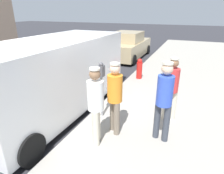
{
  "coord_description": "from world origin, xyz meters",
  "views": [
    {
      "loc": [
        3.44,
        -4.22,
        2.89
      ],
      "look_at": [
        1.65,
        0.04,
        1.05
      ],
      "focal_mm": 31.06,
      "sensor_mm": 36.0,
      "label": 1
    }
  ],
  "objects_px": {
    "pedestrian_in_orange": "(115,94)",
    "parked_van": "(56,74)",
    "parking_meter_near": "(101,81)",
    "pedestrian_in_red": "(171,86)",
    "parked_sedan_ahead": "(128,46)",
    "pedestrian_in_white": "(96,102)",
    "fire_hydrant": "(139,69)",
    "pedestrian_in_blue": "(164,97)"
  },
  "relations": [
    {
      "from": "pedestrian_in_white",
      "to": "parked_van",
      "type": "relative_size",
      "value": 0.33
    },
    {
      "from": "parked_van",
      "to": "parked_sedan_ahead",
      "type": "relative_size",
      "value": 1.19
    },
    {
      "from": "pedestrian_in_blue",
      "to": "pedestrian_in_red",
      "type": "relative_size",
      "value": 1.07
    },
    {
      "from": "parking_meter_near",
      "to": "parked_sedan_ahead",
      "type": "xyz_separation_m",
      "value": [
        -1.76,
        7.55,
        -0.43
      ]
    },
    {
      "from": "parked_sedan_ahead",
      "to": "fire_hydrant",
      "type": "bearing_deg",
      "value": -65.48
    },
    {
      "from": "pedestrian_in_orange",
      "to": "parked_van",
      "type": "distance_m",
      "value": 2.2
    },
    {
      "from": "pedestrian_in_orange",
      "to": "parked_sedan_ahead",
      "type": "xyz_separation_m",
      "value": [
        -2.37,
        8.12,
        -0.38
      ]
    },
    {
      "from": "pedestrian_in_blue",
      "to": "pedestrian_in_white",
      "type": "bearing_deg",
      "value": -152.62
    },
    {
      "from": "pedestrian_in_orange",
      "to": "fire_hydrant",
      "type": "relative_size",
      "value": 1.99
    },
    {
      "from": "parked_sedan_ahead",
      "to": "fire_hydrant",
      "type": "relative_size",
      "value": 5.14
    },
    {
      "from": "pedestrian_in_white",
      "to": "pedestrian_in_orange",
      "type": "height_order",
      "value": "pedestrian_in_white"
    },
    {
      "from": "parked_sedan_ahead",
      "to": "fire_hydrant",
      "type": "distance_m",
      "value": 4.48
    },
    {
      "from": "pedestrian_in_white",
      "to": "pedestrian_in_blue",
      "type": "distance_m",
      "value": 1.44
    },
    {
      "from": "pedestrian_in_white",
      "to": "pedestrian_in_orange",
      "type": "distance_m",
      "value": 0.56
    },
    {
      "from": "pedestrian_in_orange",
      "to": "pedestrian_in_red",
      "type": "distance_m",
      "value": 1.57
    },
    {
      "from": "pedestrian_in_orange",
      "to": "parked_van",
      "type": "height_order",
      "value": "parked_van"
    },
    {
      "from": "parking_meter_near",
      "to": "parked_van",
      "type": "relative_size",
      "value": 0.29
    },
    {
      "from": "pedestrian_in_white",
      "to": "parking_meter_near",
      "type": "bearing_deg",
      "value": 109.91
    },
    {
      "from": "pedestrian_in_white",
      "to": "parked_van",
      "type": "height_order",
      "value": "parked_van"
    },
    {
      "from": "pedestrian_in_red",
      "to": "fire_hydrant",
      "type": "bearing_deg",
      "value": 118.78
    },
    {
      "from": "pedestrian_in_white",
      "to": "pedestrian_in_orange",
      "type": "xyz_separation_m",
      "value": [
        0.21,
        0.52,
        -0.0
      ]
    },
    {
      "from": "pedestrian_in_orange",
      "to": "fire_hydrant",
      "type": "bearing_deg",
      "value": 97.16
    },
    {
      "from": "pedestrian_in_blue",
      "to": "pedestrian_in_red",
      "type": "distance_m",
      "value": 0.98
    },
    {
      "from": "pedestrian_in_red",
      "to": "parked_sedan_ahead",
      "type": "bearing_deg",
      "value": 116.35
    },
    {
      "from": "parked_van",
      "to": "pedestrian_in_red",
      "type": "bearing_deg",
      "value": 8.83
    },
    {
      "from": "parking_meter_near",
      "to": "parked_van",
      "type": "distance_m",
      "value": 1.5
    },
    {
      "from": "parking_meter_near",
      "to": "pedestrian_in_blue",
      "type": "relative_size",
      "value": 0.85
    },
    {
      "from": "pedestrian_in_white",
      "to": "parked_sedan_ahead",
      "type": "height_order",
      "value": "pedestrian_in_white"
    },
    {
      "from": "parked_van",
      "to": "pedestrian_in_blue",
      "type": "bearing_deg",
      "value": -8.51
    },
    {
      "from": "pedestrian_in_orange",
      "to": "pedestrian_in_red",
      "type": "xyz_separation_m",
      "value": [
        1.1,
        1.11,
        -0.02
      ]
    },
    {
      "from": "pedestrian_in_blue",
      "to": "parked_van",
      "type": "xyz_separation_m",
      "value": [
        -3.17,
        0.47,
        -0.03
      ]
    },
    {
      "from": "parking_meter_near",
      "to": "parked_van",
      "type": "xyz_separation_m",
      "value": [
        -1.5,
        0.04,
        -0.03
      ]
    },
    {
      "from": "pedestrian_in_white",
      "to": "parked_van",
      "type": "xyz_separation_m",
      "value": [
        -1.9,
        1.14,
        0.02
      ]
    },
    {
      "from": "pedestrian_in_blue",
      "to": "parked_van",
      "type": "relative_size",
      "value": 0.34
    },
    {
      "from": "parking_meter_near",
      "to": "pedestrian_in_orange",
      "type": "relative_size",
      "value": 0.89
    },
    {
      "from": "parking_meter_near",
      "to": "parked_van",
      "type": "height_order",
      "value": "parked_van"
    },
    {
      "from": "pedestrian_in_orange",
      "to": "parked_sedan_ahead",
      "type": "height_order",
      "value": "pedestrian_in_orange"
    },
    {
      "from": "fire_hydrant",
      "to": "pedestrian_in_red",
      "type": "bearing_deg",
      "value": -61.22
    },
    {
      "from": "parking_meter_near",
      "to": "pedestrian_in_blue",
      "type": "height_order",
      "value": "pedestrian_in_blue"
    },
    {
      "from": "pedestrian_in_white",
      "to": "fire_hydrant",
      "type": "bearing_deg",
      "value": 93.7
    },
    {
      "from": "pedestrian_in_orange",
      "to": "pedestrian_in_blue",
      "type": "bearing_deg",
      "value": 7.55
    },
    {
      "from": "parked_sedan_ahead",
      "to": "fire_hydrant",
      "type": "height_order",
      "value": "parked_sedan_ahead"
    }
  ]
}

